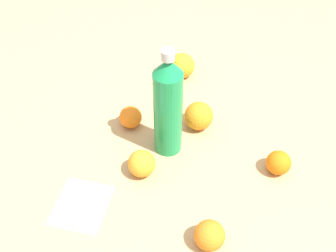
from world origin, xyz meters
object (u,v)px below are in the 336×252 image
water_bottle (168,107)px  orange_1 (197,115)px  orange_0 (210,235)px  orange_3 (142,164)px  orange_5 (182,66)px  folded_napkin (81,205)px  orange_2 (278,163)px  orange_4 (131,117)px

water_bottle → orange_1: bearing=40.0°
orange_0 → orange_3: (-0.10, -0.24, 0.00)m
orange_0 → orange_5: size_ratio=0.86×
orange_1 → orange_3: bearing=-11.7°
orange_3 → folded_napkin: size_ratio=0.51×
orange_2 → orange_4: 0.42m
orange_5 → orange_0: bearing=33.7°
orange_0 → water_bottle: bearing=-133.3°
orange_5 → folded_napkin: bearing=2.5°
orange_1 → folded_napkin: (0.38, -0.12, -0.04)m
orange_3 → folded_napkin: bearing=-25.1°
orange_1 → orange_4: 0.19m
orange_0 → orange_5: bearing=-146.3°
orange_2 → orange_5: size_ratio=0.79×
orange_5 → folded_napkin: orange_5 is taller
orange_1 → orange_5: (-0.18, -0.15, -0.00)m
orange_0 → folded_napkin: (0.06, -0.31, -0.03)m
orange_4 → orange_5: (-0.27, 0.02, 0.01)m
water_bottle → orange_5: 0.33m
orange_1 → orange_2: size_ratio=1.28×
orange_2 → folded_napkin: 0.50m
folded_napkin → water_bottle: bearing=161.8°
orange_4 → folded_napkin: size_ratio=0.46×
water_bottle → orange_4: water_bottle is taller
orange_3 → orange_5: orange_5 is taller
orange_3 → orange_5: (-0.41, -0.10, 0.01)m
water_bottle → orange_2: size_ratio=4.98×
orange_2 → folded_napkin: orange_2 is taller
orange_4 → orange_5: bearing=175.9°
orange_4 → orange_0: bearing=57.1°
orange_1 → orange_5: size_ratio=1.00×
orange_2 → orange_5: bearing=-119.8°
orange_1 → folded_napkin: bearing=-17.6°
orange_4 → orange_5: orange_5 is taller
orange_0 → folded_napkin: bearing=-79.0°
water_bottle → orange_3: (0.11, -0.01, -0.11)m
orange_2 → folded_napkin: bearing=-48.3°
orange_0 → orange_4: 0.42m
water_bottle → orange_3: bearing=-131.1°
orange_4 → orange_2: bearing=96.1°
orange_0 → orange_3: orange_3 is taller
orange_1 → orange_2: orange_1 is taller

